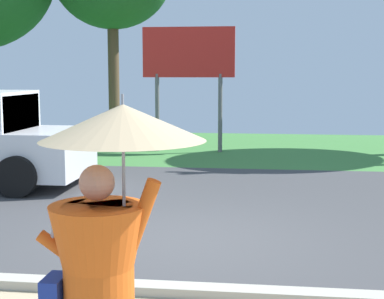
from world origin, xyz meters
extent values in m
cube|color=#424244|center=(0.00, 2.00, -0.05)|extent=(40.00, 8.00, 0.10)
cube|color=#42823D|center=(0.00, 10.00, -0.05)|extent=(40.00, 8.00, 0.10)
cube|color=#B2AD9E|center=(0.00, -2.00, 0.05)|extent=(40.00, 0.24, 0.10)
cylinder|color=#E55B19|center=(0.21, -4.29, 1.12)|extent=(0.44, 0.44, 0.65)
sphere|color=tan|center=(0.21, -4.29, 1.59)|extent=(0.22, 0.22, 0.22)
cylinder|color=#E55B19|center=(0.49, -4.29, 1.40)|extent=(0.24, 0.09, 0.45)
cylinder|color=#E55B19|center=(-0.05, -4.27, 1.16)|extent=(0.29, 0.08, 0.24)
cylinder|color=gray|center=(0.38, -4.29, 1.62)|extent=(0.02, 0.02, 0.75)
cone|color=#D1B284|center=(0.38, -4.29, 1.96)|extent=(1.00, 1.00, 0.22)
cylinder|color=gray|center=(0.38, -4.29, 2.08)|extent=(0.02, 0.02, 0.10)
cube|color=#B7B7BC|center=(-0.09, -4.24, 1.25)|extent=(0.02, 0.11, 0.16)
cube|color=#2D3842|center=(-3.60, 3.32, 1.43)|extent=(0.10, 1.70, 0.77)
cylinder|color=black|center=(-3.25, 4.32, 0.38)|extent=(0.76, 0.28, 0.76)
cylinder|color=black|center=(-3.25, 2.32, 0.38)|extent=(0.76, 0.28, 0.76)
cylinder|color=slate|center=(-1.92, 8.87, 1.10)|extent=(0.12, 0.12, 2.20)
cylinder|color=slate|center=(-0.12, 8.87, 1.10)|extent=(0.12, 0.12, 2.20)
cube|color=red|center=(-1.02, 8.87, 2.80)|extent=(2.60, 0.10, 1.40)
cylinder|color=brown|center=(-3.83, 11.32, 2.07)|extent=(0.36, 0.36, 4.15)
camera|label=1|loc=(1.25, -7.73, 2.26)|focal=55.40mm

